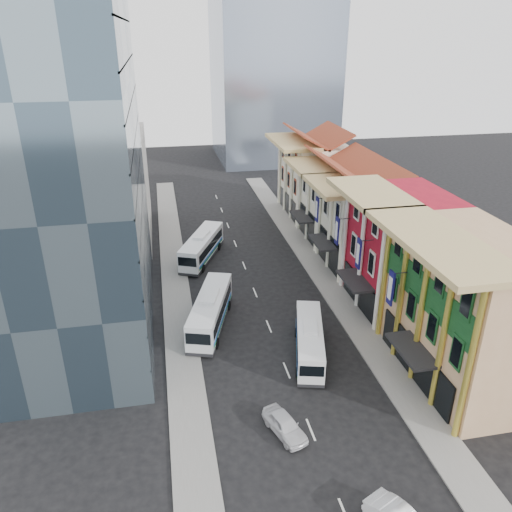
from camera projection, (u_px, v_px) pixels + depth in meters
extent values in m
plane|color=black|center=(315.00, 440.00, 34.99)|extent=(200.00, 200.00, 0.00)
cube|color=slate|center=(329.00, 285.00, 56.11)|extent=(3.00, 90.00, 0.15)
cube|color=slate|center=(177.00, 299.00, 53.13)|extent=(3.00, 90.00, 0.15)
cube|color=tan|center=(469.00, 310.00, 39.44)|extent=(8.00, 14.00, 12.00)
cube|color=maroon|center=(401.00, 251.00, 50.16)|extent=(8.00, 10.00, 12.00)
cube|color=white|center=(364.00, 227.00, 59.06)|extent=(8.00, 9.00, 10.00)
cube|color=white|center=(338.00, 203.00, 67.10)|extent=(8.00, 9.00, 10.00)
cube|color=white|center=(315.00, 179.00, 76.28)|extent=(8.00, 12.00, 11.00)
cube|color=#3A4D5D|center=(67.00, 174.00, 42.79)|extent=(12.00, 26.00, 30.00)
cube|color=gray|center=(110.00, 187.00, 66.82)|extent=(10.00, 18.00, 14.00)
imported|color=silver|center=(285.00, 425.00, 35.32)|extent=(2.96, 4.49, 1.42)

